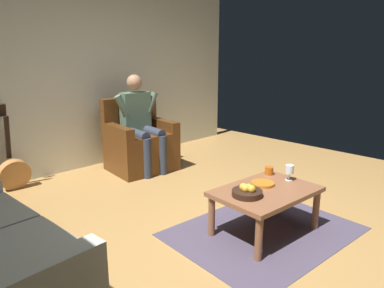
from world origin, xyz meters
name	(u,v)px	position (x,y,z in m)	size (l,w,h in m)	color
ground_plane	(243,233)	(0.00, 0.00, 0.00)	(6.58, 6.58, 0.00)	#A47942
wall_back	(79,72)	(0.00, -2.77, 1.32)	(5.61, 0.06, 2.64)	silver
rug	(264,231)	(-0.15, 0.12, 0.00)	(1.61, 1.23, 0.01)	#473E50
armchair	(140,145)	(-0.47, -2.12, 0.34)	(0.89, 0.79, 0.97)	#512D12
person_seated	(141,120)	(-0.47, -2.07, 0.69)	(0.65, 0.64, 1.29)	#4F6955
coffee_table	(266,196)	(-0.15, 0.12, 0.35)	(0.96, 0.70, 0.41)	brown
guitar	(14,171)	(1.04, -2.57, 0.22)	(0.36, 0.22, 1.01)	#BB7A41
wine_glass_near	(289,170)	(-0.50, 0.14, 0.51)	(0.08, 0.08, 0.15)	silver
fruit_bowl	(247,192)	(0.08, 0.09, 0.45)	(0.26, 0.26, 0.11)	black
decorative_dish	(263,183)	(-0.23, 0.04, 0.42)	(0.21, 0.21, 0.02)	#B96E21
candle_jar	(269,171)	(-0.51, -0.08, 0.45)	(0.08, 0.08, 0.08)	#B75614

